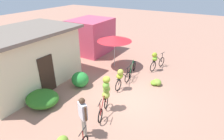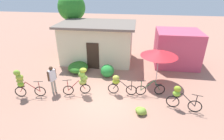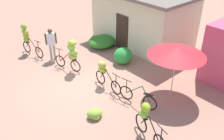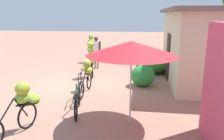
# 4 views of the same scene
# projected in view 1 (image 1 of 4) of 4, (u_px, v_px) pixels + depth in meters

# --- Properties ---
(ground_plane) EXTENTS (60.00, 60.00, 0.00)m
(ground_plane) POSITION_uv_depth(u_px,v_px,m) (128.00, 99.00, 9.16)
(ground_plane) COLOR #A77662
(building_low) EXTENTS (5.90, 3.81, 3.07)m
(building_low) POSITION_uv_depth(u_px,v_px,m) (24.00, 58.00, 9.87)
(building_low) COLOR beige
(building_low) RESTS_ON ground
(shop_pink) EXTENTS (3.20, 2.80, 2.66)m
(shop_pink) POSITION_uv_depth(u_px,v_px,m) (91.00, 36.00, 14.78)
(shop_pink) COLOR #D24A68
(shop_pink) RESTS_ON ground
(hedge_bush_front_left) EXTENTS (1.42, 1.62, 0.65)m
(hedge_bush_front_left) POSITION_uv_depth(u_px,v_px,m) (42.00, 99.00, 8.60)
(hedge_bush_front_left) COLOR #2F7523
(hedge_bush_front_left) RESTS_ON ground
(hedge_bush_front_right) EXTENTS (0.92, 0.96, 0.85)m
(hedge_bush_front_right) POSITION_uv_depth(u_px,v_px,m) (80.00, 79.00, 10.08)
(hedge_bush_front_right) COLOR #298D37
(hedge_bush_front_right) RESTS_ON ground
(market_umbrella) EXTENTS (2.27, 2.27, 2.18)m
(market_umbrella) POSITION_uv_depth(u_px,v_px,m) (115.00, 38.00, 11.76)
(market_umbrella) COLOR beige
(market_umbrella) RESTS_ON ground
(bicycle_near_pile) EXTENTS (1.51, 0.61, 1.67)m
(bicycle_near_pile) POSITION_uv_depth(u_px,v_px,m) (106.00, 92.00, 7.94)
(bicycle_near_pile) COLOR black
(bicycle_near_pile) RESTS_ON ground
(bicycle_center_loaded) EXTENTS (1.68, 0.39, 1.20)m
(bicycle_center_loaded) POSITION_uv_depth(u_px,v_px,m) (121.00, 77.00, 9.77)
(bicycle_center_loaded) COLOR black
(bicycle_center_loaded) RESTS_ON ground
(bicycle_by_shop) EXTENTS (1.69, 0.38, 0.94)m
(bicycle_by_shop) POSITION_uv_depth(u_px,v_px,m) (132.00, 69.00, 11.43)
(bicycle_by_shop) COLOR black
(bicycle_by_shop) RESTS_ON ground
(bicycle_rightmost) EXTENTS (1.69, 0.59, 1.25)m
(bicycle_rightmost) POSITION_uv_depth(u_px,v_px,m) (156.00, 60.00, 11.86)
(bicycle_rightmost) COLOR black
(bicycle_rightmost) RESTS_ON ground
(banana_pile_on_ground) EXTENTS (0.68, 0.74, 0.35)m
(banana_pile_on_ground) POSITION_uv_depth(u_px,v_px,m) (156.00, 82.00, 10.33)
(banana_pile_on_ground) COLOR olive
(banana_pile_on_ground) RESTS_ON ground
(person_vendor) EXTENTS (0.36, 0.53, 1.70)m
(person_vendor) POSITION_uv_depth(u_px,v_px,m) (83.00, 113.00, 6.55)
(person_vendor) COLOR gray
(person_vendor) RESTS_ON ground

